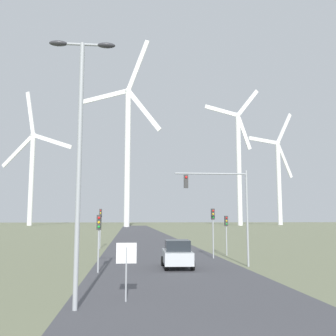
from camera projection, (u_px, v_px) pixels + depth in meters
road_surface at (148, 242)px, 54.58m from camera, size 10.00×240.00×0.01m
streetlamp at (80, 138)px, 14.71m from camera, size 2.53×0.32×10.03m
stop_sign_near at (126, 260)px, 15.59m from camera, size 0.81×0.07×2.28m
traffic_light_post_near_left at (99, 230)px, 23.88m from camera, size 0.28×0.34×3.45m
traffic_light_post_near_right at (226, 226)px, 34.83m from camera, size 0.28×0.34×3.46m
traffic_light_post_mid_left at (100, 220)px, 42.60m from camera, size 0.28×0.33×4.26m
traffic_light_post_mid_right at (213, 222)px, 32.30m from camera, size 0.28×0.34×4.04m
traffic_light_mast_overhead at (223, 197)px, 26.94m from camera, size 5.05×0.35×6.55m
car_approaching at (177, 254)px, 25.83m from camera, size 1.97×4.17×1.83m
wind_turbine_left at (32, 168)px, 178.19m from camera, size 34.17×14.65×62.09m
wind_turbine_center at (128, 142)px, 152.85m from camera, size 32.65×13.90×73.56m
wind_turbine_right at (239, 158)px, 179.85m from camera, size 27.42×6.87×64.26m
wind_turbine_far_right at (279, 173)px, 193.82m from camera, size 27.07×13.40×57.10m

